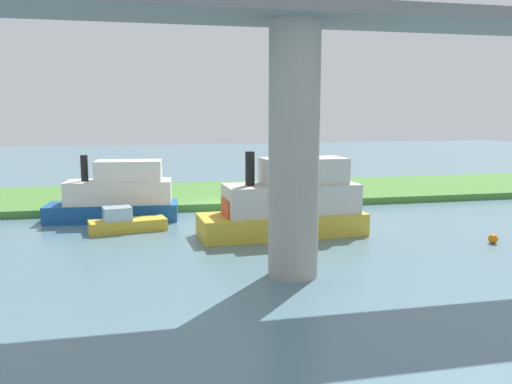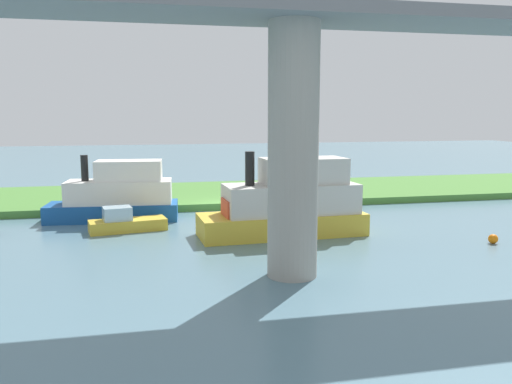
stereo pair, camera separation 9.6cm
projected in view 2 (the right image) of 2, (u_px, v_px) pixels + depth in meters
The scene contains 10 objects.
ground_plane at pixel (222, 211), 37.04m from camera, with size 160.00×160.00×0.00m, color slate.
grassy_bank at pixel (211, 194), 42.80m from camera, with size 80.00×12.00×0.50m, color #4C8438.
bridge_pylon at pixel (293, 152), 21.51m from camera, with size 2.07×2.07×10.34m, color #9E998E.
bridge_span at pixel (295, 7), 20.69m from camera, with size 66.68×4.30×3.25m.
person_on_bank at pixel (140, 191), 37.85m from camera, with size 0.41×0.41×1.39m.
mooring_post at pixel (229, 194), 38.35m from camera, with size 0.20×0.20×0.86m, color brown.
motorboat_red at pixel (288, 204), 29.46m from camera, with size 9.33×3.48×4.70m.
motorboat_white at pixel (117, 196), 33.67m from camera, with size 8.33×3.44×4.15m.
houseboat_blue at pixel (125, 222), 30.58m from camera, with size 4.52×2.25×1.44m.
marker_buoy at pixel (493, 239), 27.67m from camera, with size 0.50×0.50×0.50m, color orange.
Camera 2 is at (5.60, 36.09, 6.76)m, focal length 37.29 mm.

